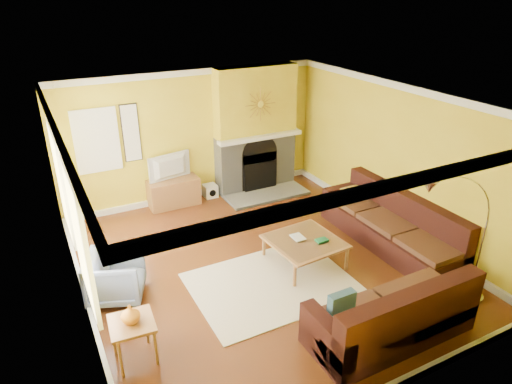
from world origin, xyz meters
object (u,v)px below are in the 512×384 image
sectional_sofa (353,248)px  armchair (116,276)px  side_table (134,341)px  coffee_table (304,251)px  arc_lamp (455,245)px  media_console (174,192)px

sectional_sofa → armchair: (-3.44, 1.09, -0.09)m
sectional_sofa → side_table: size_ratio=6.35×
coffee_table → arc_lamp: size_ratio=0.51×
sectional_sofa → arc_lamp: arc_lamp is taller
coffee_table → arc_lamp: 2.36m
media_console → side_table: size_ratio=1.81×
media_console → armchair: size_ratio=1.33×
coffee_table → arc_lamp: (1.08, -1.92, 0.85)m
armchair → side_table: size_ratio=1.37×
sectional_sofa → media_console: (-1.74, 3.65, -0.16)m
media_console → armchair: (-1.71, -2.57, 0.07)m
coffee_table → armchair: size_ratio=1.39×
sectional_sofa → side_table: bearing=-175.7°
armchair → arc_lamp: size_ratio=0.37×
sectional_sofa → side_table: 3.53m
side_table → arc_lamp: 4.29m
sectional_sofa → arc_lamp: bearing=-67.3°
media_console → arc_lamp: (2.30, -4.99, 0.78)m
media_console → sectional_sofa: bearing=-64.6°
media_console → side_table: bearing=-114.5°
coffee_table → media_console: bearing=111.6°
sectional_sofa → armchair: bearing=162.5°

